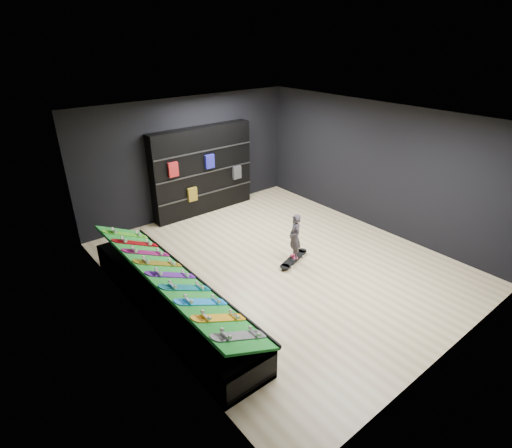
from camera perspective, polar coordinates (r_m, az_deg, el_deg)
floor at (r=8.45m, az=3.51°, el=-5.63°), size 6.00×7.00×0.01m
ceiling at (r=7.34m, az=4.16°, el=14.74°), size 6.00×7.00×0.01m
wall_back at (r=10.46m, az=-9.40°, el=9.41°), size 6.00×0.02×3.00m
wall_front at (r=5.99m, az=27.16°, el=-6.45°), size 6.00×0.02×3.00m
wall_left at (r=6.32m, az=-16.74°, el=-2.79°), size 0.02×7.00×3.00m
wall_right at (r=9.95m, az=16.79°, el=7.77°), size 0.02×7.00×3.00m
display_rack at (r=7.12m, az=-12.10°, el=-10.58°), size 0.90×4.50×0.50m
turf_ramp at (r=6.88m, az=-12.09°, el=-7.34°), size 0.92×4.50×0.46m
back_shelving at (r=10.54m, az=-7.65°, el=7.55°), size 2.83×0.33×2.27m
floor_skateboard at (r=8.51m, az=5.41°, el=-5.08°), size 1.00×0.51×0.09m
child at (r=8.34m, az=5.51°, el=-3.06°), size 0.24×0.27×0.60m
display_board_0 at (r=5.55m, az=-2.41°, el=-15.66°), size 0.93×0.22×0.50m
display_board_1 at (r=5.85m, az=-5.27°, el=-13.20°), size 0.93×0.22×0.50m
display_board_2 at (r=6.17m, az=-7.80°, el=-10.97°), size 0.93×0.22×0.50m
display_board_3 at (r=6.51m, az=-10.03°, el=-8.94°), size 0.93×0.22×0.50m
display_board_4 at (r=6.87m, az=-12.02°, el=-7.11°), size 0.93×0.22×0.50m
display_board_5 at (r=7.24m, az=-13.79°, el=-5.46°), size 0.93×0.22×0.50m
display_board_6 at (r=7.62m, az=-15.38°, el=-3.97°), size 0.93×0.22×0.50m
display_board_7 at (r=8.01m, az=-16.81°, el=-2.61°), size 0.93×0.22×0.50m
display_board_8 at (r=8.41m, az=-18.11°, el=-1.39°), size 0.93×0.22×0.50m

